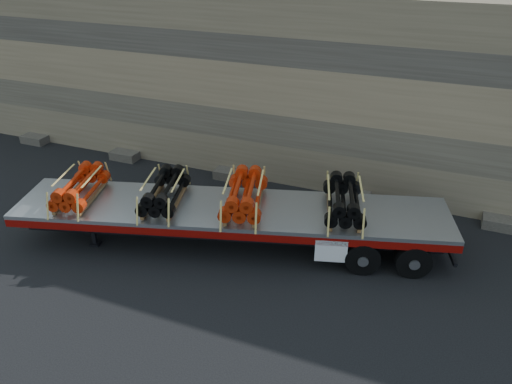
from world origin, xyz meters
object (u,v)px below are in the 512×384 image
trailer (231,225)px  bundle_rear (344,201)px  bundle_front (80,188)px  bundle_midfront (164,192)px  bundle_midrear (244,195)px

trailer → bundle_rear: 3.58m
bundle_front → trailer: bearing=0.0°
bundle_front → bundle_midfront: 2.71m
trailer → bundle_midrear: bundle_midrear is taller
bundle_front → bundle_midrear: size_ratio=0.92×
bundle_front → bundle_rear: bundle_rear is taller
trailer → bundle_front: bearing=-180.0°
bundle_midrear → bundle_rear: (2.87, 0.82, -0.02)m
trailer → bundle_rear: size_ratio=5.73×
bundle_midfront → bundle_midrear: bearing=0.0°
bundle_midfront → bundle_rear: 5.47m
trailer → bundle_midfront: 2.32m
bundle_midrear → bundle_rear: bundle_midrear is taller
bundle_midfront → bundle_midrear: 2.49m
bundle_midrear → bundle_front: bearing=180.0°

